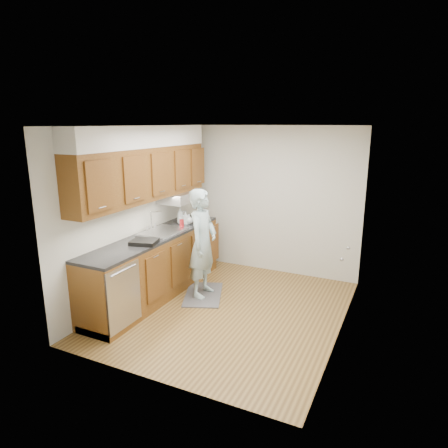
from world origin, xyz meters
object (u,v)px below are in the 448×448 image
(person, at_px, (203,236))
(soap_bottle_c, at_px, (189,219))
(soap_bottle_a, at_px, (180,215))
(soap_bottle_b, at_px, (186,217))
(soda_can, at_px, (182,224))
(dish_rack, at_px, (144,242))
(steel_can, at_px, (196,220))

(person, height_order, soap_bottle_c, person)
(soap_bottle_c, bearing_deg, soap_bottle_a, -162.88)
(soap_bottle_b, xyz_separation_m, soda_can, (0.07, -0.24, -0.04))
(soda_can, xyz_separation_m, dish_rack, (-0.01, -0.96, -0.04))
(soap_bottle_b, bearing_deg, person, -40.40)
(soap_bottle_c, distance_m, steel_can, 0.13)
(soda_can, relative_size, steel_can, 0.98)
(soap_bottle_a, xyz_separation_m, soap_bottle_c, (0.13, 0.04, -0.06))
(soap_bottle_a, xyz_separation_m, soap_bottle_b, (0.09, 0.01, -0.03))
(person, bearing_deg, soap_bottle_b, 46.29)
(person, xyz_separation_m, steel_can, (-0.40, 0.53, 0.08))
(soda_can, relative_size, dish_rack, 0.38)
(steel_can, bearing_deg, soap_bottle_c, -177.99)
(steel_can, bearing_deg, soap_bottle_b, -168.80)
(person, relative_size, soda_can, 13.84)
(dish_rack, bearing_deg, soap_bottle_c, 75.64)
(soda_can, distance_m, dish_rack, 0.96)
(soap_bottle_c, bearing_deg, soda_can, -84.01)
(soap_bottle_a, xyz_separation_m, dish_rack, (0.15, -1.19, -0.11))
(person, distance_m, soda_can, 0.57)
(soap_bottle_a, relative_size, dish_rack, 0.81)
(soda_can, xyz_separation_m, steel_can, (0.10, 0.28, 0.00))
(steel_can, bearing_deg, dish_rack, -95.18)
(soap_bottle_b, bearing_deg, steel_can, 11.20)
(soap_bottle_c, bearing_deg, dish_rack, -89.11)
(soap_bottle_b, bearing_deg, soap_bottle_c, 33.60)
(soda_can, height_order, steel_can, steel_can)
(soap_bottle_a, bearing_deg, soap_bottle_c, 17.12)
(soap_bottle_a, bearing_deg, steel_can, 9.84)
(soap_bottle_a, distance_m, soap_bottle_b, 0.10)
(person, xyz_separation_m, soda_can, (-0.51, 0.25, 0.08))
(soap_bottle_a, distance_m, steel_can, 0.28)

